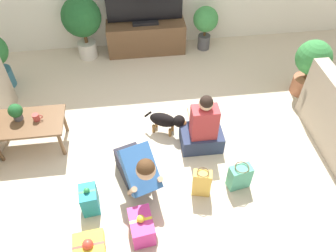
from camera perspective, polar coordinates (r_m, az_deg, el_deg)
The scene contains 17 objects.
ground_plane at distance 4.20m, azimuth -1.12°, elevation -4.61°, with size 16.00×16.00×0.00m, color beige.
coffee_table at distance 4.36m, azimuth -23.18°, elevation 0.22°, with size 0.87×0.53×0.43m.
tv_console at distance 5.82m, azimuth -3.82°, elevation 15.16°, with size 1.31×0.44×0.53m.
tv at distance 5.54m, azimuth -4.13°, elevation 20.34°, with size 1.22×0.20×0.71m.
potted_plant_corner_right at distance 5.15m, azimuth 23.70°, elevation 9.92°, with size 0.50×0.50×0.86m.
potted_plant_back_right at distance 5.79m, azimuth 6.54°, elevation 17.50°, with size 0.42×0.42×0.77m.
potted_plant_back_left at distance 5.62m, azimuth -14.76°, elevation 17.38°, with size 0.63×0.63×1.05m.
person_kneeling at distance 3.63m, azimuth -5.35°, elevation -7.33°, with size 0.54×0.83×0.80m.
person_sitting at distance 4.08m, azimuth 6.03°, elevation -0.59°, with size 0.52×0.48×0.87m.
dog at distance 4.27m, azimuth -0.15°, elevation 0.95°, with size 0.53×0.33×0.34m.
gift_box_a at distance 3.49m, azimuth -4.61°, elevation -17.06°, with size 0.27×0.36×0.35m.
gift_box_b at distance 3.56m, azimuth -13.57°, elevation -19.92°, with size 0.34×0.34×0.21m.
gift_box_c at distance 3.71m, azimuth -13.51°, elevation -12.34°, with size 0.20×0.25×0.38m.
gift_bag_a at distance 3.86m, azimuth 12.35°, elevation -8.61°, with size 0.27×0.19×0.35m.
gift_bag_b at distance 3.71m, azimuth 5.88°, elevation -9.83°, with size 0.22×0.16×0.39m.
mug at distance 4.27m, azimuth -21.96°, elevation 1.42°, with size 0.12×0.08×0.09m.
tabletop_plant at distance 4.32m, azimuth -25.00°, elevation 2.29°, with size 0.17×0.17×0.22m.
Camera 1 is at (-0.26, -2.64, 3.25)m, focal length 35.00 mm.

